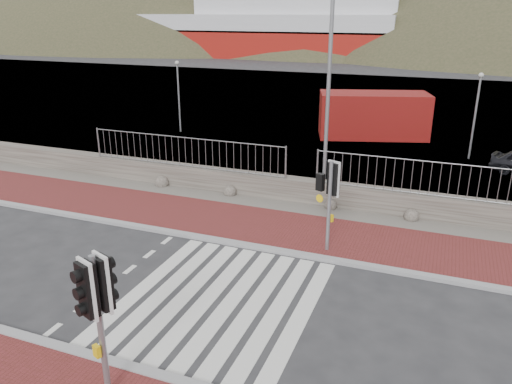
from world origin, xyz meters
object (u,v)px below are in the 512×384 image
at_px(traffic_signal_far, 329,187).
at_px(shipping_container, 373,115).
at_px(ferry, 260,20).
at_px(streetlight, 333,75).
at_px(traffic_signal_near, 97,299).

relative_size(traffic_signal_far, shipping_container, 0.48).
distance_m(ferry, shipping_container, 55.52).
xyz_separation_m(ferry, streetlight, (25.44, -59.80, -0.69)).
xyz_separation_m(traffic_signal_near, traffic_signal_far, (2.36, 7.37, -0.09)).
relative_size(traffic_signal_near, traffic_signal_far, 1.05).
bearing_deg(ferry, shipping_container, -62.57).
distance_m(ferry, traffic_signal_near, 75.71).
xyz_separation_m(ferry, traffic_signal_near, (24.14, -71.68, -3.22)).
relative_size(traffic_signal_far, streetlight, 0.34).
height_order(ferry, traffic_signal_far, ferry).
bearing_deg(traffic_signal_near, traffic_signal_far, 93.10).
xyz_separation_m(traffic_signal_near, streetlight, (1.30, 11.88, 2.54)).
xyz_separation_m(ferry, shipping_container, (25.50, -49.14, -4.12)).
height_order(streetlight, shipping_container, streetlight).
xyz_separation_m(traffic_signal_far, streetlight, (-1.06, 4.51, 2.62)).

